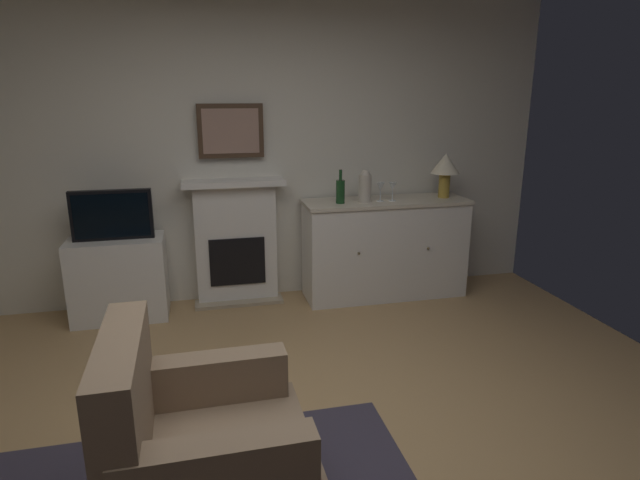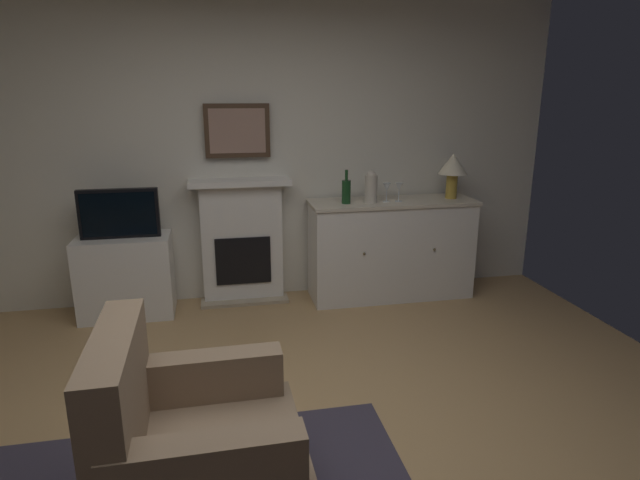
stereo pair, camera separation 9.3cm
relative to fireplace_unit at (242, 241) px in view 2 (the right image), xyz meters
The scene contains 13 objects.
ground_plane 2.41m from the fireplace_unit, 85.27° to the right, with size 5.33×4.96×0.10m, color tan.
wall_rear 0.85m from the fireplace_unit, 33.62° to the left, with size 5.33×0.06×2.74m, color silver.
fireplace_unit is the anchor object (origin of this frame).
framed_picture 0.96m from the fireplace_unit, 90.00° to the left, with size 0.55×0.04×0.45m.
sideboard_cabinet 1.34m from the fireplace_unit, ahead, with size 1.48×0.49×0.89m.
table_lamp 1.99m from the fireplace_unit, ahead, with size 0.26×0.26×0.40m.
wine_bottle 1.02m from the fireplace_unit, 13.82° to the right, with size 0.08×0.08×0.29m.
wine_glass_left 1.35m from the fireplace_unit, ahead, with size 0.07×0.07×0.16m.
wine_glass_center 1.46m from the fireplace_unit, ahead, with size 0.07×0.07×0.16m.
vase_decorative 1.23m from the fireplace_unit, 11.60° to the right, with size 0.11×0.11×0.28m.
tv_cabinet 1.01m from the fireplace_unit, behind, with size 0.75×0.42×0.68m.
tv_set 1.05m from the fireplace_unit, 169.23° to the right, with size 0.62×0.07×0.40m.
armchair 2.63m from the fireplace_unit, 98.05° to the right, with size 0.82×0.79×0.92m.
Camera 2 is at (-0.41, -2.24, 1.81)m, focal length 29.77 mm.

